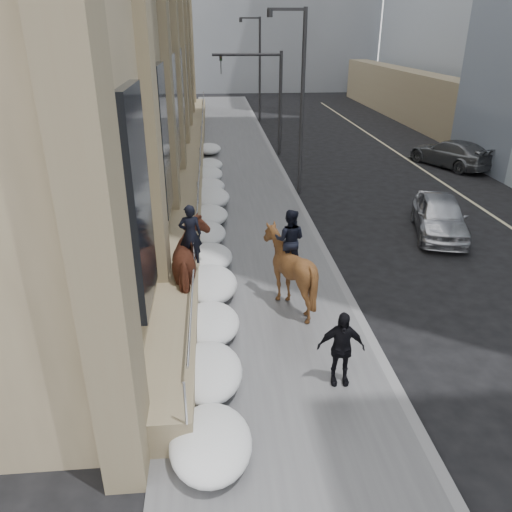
{
  "coord_description": "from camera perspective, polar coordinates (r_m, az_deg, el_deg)",
  "views": [
    {
      "loc": [
        -1.18,
        -8.78,
        7.2
      ],
      "look_at": [
        -0.13,
        3.18,
        1.7
      ],
      "focal_mm": 35.0,
      "sensor_mm": 36.0,
      "label": 1
    }
  ],
  "objects": [
    {
      "name": "car_grey",
      "position": [
        30.79,
        21.4,
        10.87
      ],
      "size": [
        3.97,
        5.56,
        1.49
      ],
      "primitive_type": "imported",
      "rotation": [
        0.0,
        0.0,
        3.55
      ],
      "color": "#505357",
      "rests_on": "ground"
    },
    {
      "name": "bg_building_far",
      "position": [
        80.97,
        -9.43,
        26.32
      ],
      "size": [
        24.0,
        12.0,
        20.0
      ],
      "primitive_type": "cube",
      "color": "gray",
      "rests_on": "ground"
    },
    {
      "name": "mounted_horse_right",
      "position": [
        13.59,
        3.75,
        -1.18
      ],
      "size": [
        2.25,
        2.39,
        2.74
      ],
      "rotation": [
        0.0,
        0.0,
        2.85
      ],
      "color": "#4B2D15",
      "rests_on": "sidewalk"
    },
    {
      "name": "snow_bank",
      "position": [
        18.18,
        -5.44,
        2.78
      ],
      "size": [
        1.7,
        18.1,
        0.76
      ],
      "color": "white",
      "rests_on": "sidewalk"
    },
    {
      "name": "curb",
      "position": [
        20.45,
        6.01,
        4.04
      ],
      "size": [
        0.24,
        80.0,
        0.12
      ],
      "primitive_type": "cube",
      "color": "slate",
      "rests_on": "ground"
    },
    {
      "name": "streetlight_far",
      "position": [
        43.04,
        0.21,
        21.13
      ],
      "size": [
        1.71,
        0.24,
        8.0
      ],
      "color": "#2D2D30",
      "rests_on": "ground"
    },
    {
      "name": "streetlight_mid",
      "position": [
        23.26,
        4.94,
        18.07
      ],
      "size": [
        1.71,
        0.24,
        8.0
      ],
      "color": "#2D2D30",
      "rests_on": "ground"
    },
    {
      "name": "pedestrian",
      "position": [
        10.95,
        9.67,
        -10.34
      ],
      "size": [
        1.05,
        0.51,
        1.74
      ],
      "primitive_type": "imported",
      "rotation": [
        0.0,
        0.0,
        -0.09
      ],
      "color": "black",
      "rests_on": "sidewalk"
    },
    {
      "name": "sidewalk",
      "position": [
        20.12,
        -1.35,
        3.83
      ],
      "size": [
        5.0,
        80.0,
        0.12
      ],
      "primitive_type": "cube",
      "color": "#4C4C4E",
      "rests_on": "ground"
    },
    {
      "name": "mounted_horse_left",
      "position": [
        14.11,
        -7.21,
        -0.55
      ],
      "size": [
        1.3,
        2.61,
        2.73
      ],
      "rotation": [
        0.0,
        0.0,
        3.2
      ],
      "color": "#4F2517",
      "rests_on": "sidewalk"
    },
    {
      "name": "ground",
      "position": [
        11.41,
        2.1,
        -14.51
      ],
      "size": [
        140.0,
        140.0,
        0.0
      ],
      "primitive_type": "plane",
      "color": "black",
      "rests_on": "ground"
    },
    {
      "name": "traffic_signal",
      "position": [
        31.11,
        1.05,
        18.72
      ],
      "size": [
        4.1,
        0.22,
        6.0
      ],
      "color": "#2D2D30",
      "rests_on": "ground"
    },
    {
      "name": "lane_line",
      "position": [
        23.26,
        25.5,
        4.14
      ],
      "size": [
        0.15,
        70.0,
        0.01
      ],
      "primitive_type": "cube",
      "color": "#BFB78C",
      "rests_on": "ground"
    },
    {
      "name": "car_silver",
      "position": [
        20.1,
        20.27,
        4.33
      ],
      "size": [
        2.9,
        4.7,
        1.49
      ],
      "primitive_type": "imported",
      "rotation": [
        0.0,
        0.0,
        -0.28
      ],
      "color": "#B8BAC0",
      "rests_on": "ground"
    }
  ]
}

